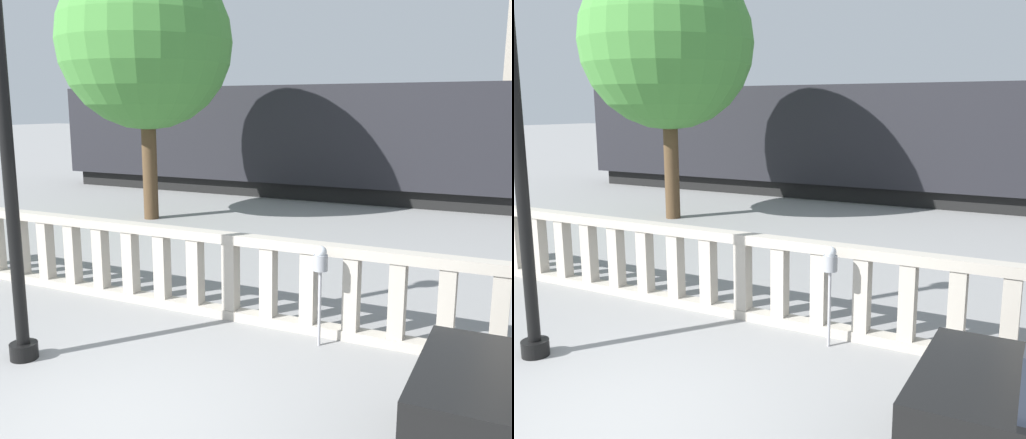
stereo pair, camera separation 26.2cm
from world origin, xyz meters
TOP-DOWN VIEW (x-y plane):
  - ground_plane at (0.00, 0.00)m, footprint 160.00×160.00m
  - balustrade at (0.00, 3.05)m, footprint 13.53×0.24m
  - lamppost at (-1.95, 0.72)m, footprint 0.36×0.36m
  - parking_meter at (1.19, 2.68)m, footprint 0.18×0.18m
  - train_near at (1.25, 14.71)m, footprint 28.15×2.75m
  - train_far at (0.90, 25.35)m, footprint 26.66×3.15m
  - tree_left at (-5.93, 8.84)m, footprint 4.60×4.60m

SIDE VIEW (x-z plane):
  - ground_plane at x=0.00m, z-range 0.00..0.00m
  - balustrade at x=0.00m, z-range 0.00..1.27m
  - parking_meter at x=1.19m, z-range 0.41..1.75m
  - train_far at x=0.90m, z-range -0.21..3.74m
  - train_near at x=1.25m, z-range -0.21..4.14m
  - lamppost at x=-1.95m, z-range 0.25..5.41m
  - tree_left at x=-5.93m, z-range 1.20..8.25m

